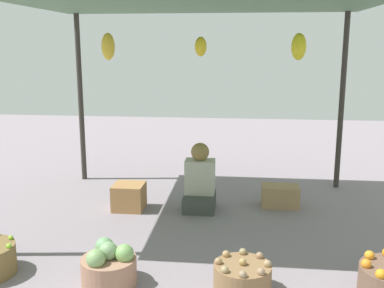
% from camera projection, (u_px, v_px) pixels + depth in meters
% --- Properties ---
extents(ground_plane, '(14.00, 14.00, 0.00)m').
position_uv_depth(ground_plane, '(198.00, 214.00, 5.17)').
color(ground_plane, gray).
extents(market_stall_structure, '(3.80, 2.74, 2.32)m').
position_uv_depth(market_stall_structure, '(199.00, 14.00, 4.71)').
color(market_stall_structure, '#38332D').
rests_on(market_stall_structure, ground).
extents(vendor_person, '(0.36, 0.44, 0.78)m').
position_uv_depth(vendor_person, '(200.00, 184.00, 5.29)').
color(vendor_person, '#3B413C').
rests_on(vendor_person, ground).
extents(basket_cabbages, '(0.44, 0.44, 0.36)m').
position_uv_depth(basket_cabbages, '(109.00, 266.00, 3.63)').
color(basket_cabbages, '#A5775F').
rests_on(basket_cabbages, ground).
extents(basket_potatoes, '(0.45, 0.45, 0.28)m').
position_uv_depth(basket_potatoes, '(242.00, 278.00, 3.51)').
color(basket_potatoes, olive).
rests_on(basket_potatoes, ground).
extents(wooden_crate_near_vendor, '(0.35, 0.34, 0.30)m').
position_uv_depth(wooden_crate_near_vendor, '(129.00, 197.00, 5.31)').
color(wooden_crate_near_vendor, '#AA7947').
rests_on(wooden_crate_near_vendor, ground).
extents(wooden_crate_stacked_rear, '(0.43, 0.28, 0.25)m').
position_uv_depth(wooden_crate_stacked_rear, '(280.00, 196.00, 5.41)').
color(wooden_crate_stacked_rear, '#9D7F54').
rests_on(wooden_crate_stacked_rear, ground).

